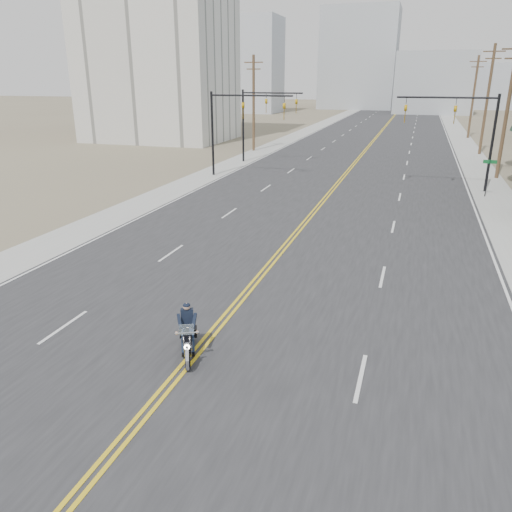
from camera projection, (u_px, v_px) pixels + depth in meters
The scene contains 19 objects.
ground_plane at pixel (130, 432), 11.96m from camera, with size 400.00×400.00×0.00m, color #776D56.
road at pixel (378, 135), 74.75m from camera, with size 20.00×200.00×0.01m, color #303033.
sidewalk_left at pixel (303, 133), 78.05m from camera, with size 3.00×200.00×0.01m, color #A5A5A0.
sidewalk_right at pixel (460, 138), 71.44m from camera, with size 3.00×200.00×0.01m, color #A5A5A0.
traffic_mast_left at pixel (234, 117), 41.59m from camera, with size 7.10×0.26×7.00m.
traffic_mast_right at pixel (465, 123), 36.43m from camera, with size 7.10×0.26×7.00m.
traffic_mast_far at pixel (259, 112), 48.88m from camera, with size 6.10×0.26×7.00m.
street_sign at pixel (488, 172), 35.16m from camera, with size 0.90×0.06×2.62m.
utility_pole_c at pixel (508, 108), 40.53m from camera, with size 2.20×0.30×11.00m.
utility_pole_d at pixel (487, 98), 53.90m from camera, with size 2.20×0.30×11.50m.
utility_pole_e at pixel (473, 96), 69.23m from camera, with size 2.20×0.30×11.00m.
utility_pole_left at pixel (254, 102), 56.77m from camera, with size 2.20×0.30×10.50m.
apartment_block at pixel (156, 21), 64.31m from camera, with size 18.00×14.00×30.00m, color silver.
haze_bldg_a at pixel (251, 66), 121.48m from camera, with size 14.00×12.00×22.00m, color #B7BCC6.
haze_bldg_b at pixel (434, 83), 119.44m from camera, with size 18.00×14.00×14.00m, color #ADB2B7.
haze_bldg_d at pixel (359, 59), 136.62m from camera, with size 20.00×15.00×26.00m, color #ADB2B7.
haze_bldg_e at pixel (497, 86), 137.31m from camera, with size 14.00×14.00×12.00m, color #B7BCC6.
haze_bldg_f at pixel (217, 79), 140.26m from camera, with size 12.00×12.00×16.00m, color #ADB2B7.
motorcyclist at pixel (187, 332), 15.00m from camera, with size 0.89×2.09×1.63m, color black, non-canonical shape.
Camera 1 is at (5.88, -8.45, 8.00)m, focal length 35.00 mm.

